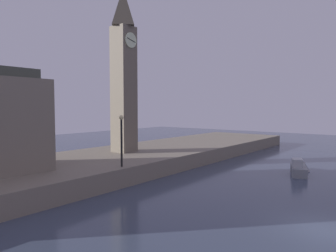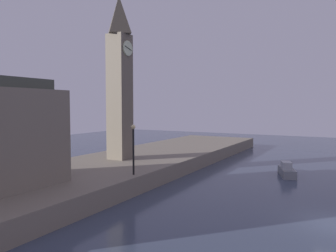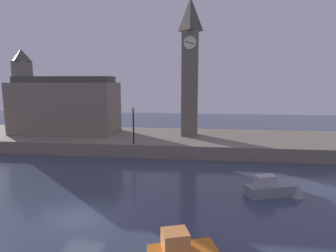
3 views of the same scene
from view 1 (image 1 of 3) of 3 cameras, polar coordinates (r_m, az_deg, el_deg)
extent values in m
plane|color=#384256|center=(18.35, 26.99, -16.67)|extent=(120.00, 120.00, 0.00)
cube|color=slate|center=(29.25, -15.50, -7.40)|extent=(70.00, 12.00, 1.50)
cube|color=#6B6051|center=(33.07, -8.08, 6.54)|extent=(2.02, 2.02, 12.98)
cylinder|color=beige|center=(32.96, -6.82, 15.32)|extent=(1.54, 0.12, 1.54)
cube|color=black|center=(32.92, -6.73, 15.34)|extent=(1.21, 0.04, 0.36)
pyramid|color=#4A4339|center=(34.59, -8.21, 20.73)|extent=(2.23, 2.23, 4.00)
cylinder|color=black|center=(24.84, -8.49, -3.13)|extent=(0.16, 0.16, 3.73)
sphere|color=#F2E099|center=(24.69, -8.53, 1.58)|extent=(0.36, 0.36, 0.36)
cube|color=gray|center=(31.34, 22.75, -7.46)|extent=(3.96, 2.39, 0.81)
cube|color=#A8ADB2|center=(30.78, 22.56, -6.22)|extent=(1.68, 1.30, 0.71)
cone|color=gray|center=(33.12, 23.62, -6.83)|extent=(1.42, 1.42, 0.94)
camera|label=2|loc=(5.49, -111.71, 8.00)|focal=34.89mm
camera|label=3|loc=(28.14, 67.06, 5.89)|focal=31.27mm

